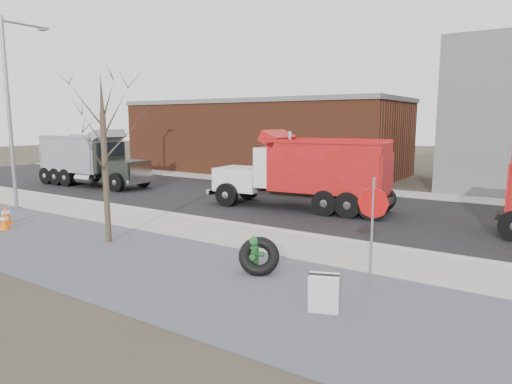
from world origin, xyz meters
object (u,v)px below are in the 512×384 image
Objects in this scene: fire_hydrant at (254,256)px; dump_truck_grey at (91,158)px; stop_sign at (373,215)px; truck_tire at (259,256)px; dump_truck_red_b at (307,170)px; sandwich_board at (323,294)px.

fire_hydrant is 0.13× the size of dump_truck_grey.
fire_hydrant is 0.36× the size of stop_sign.
fire_hydrant is 0.20m from truck_tire.
dump_truck_red_b reaches higher than fire_hydrant.
stop_sign is 0.32× the size of dump_truck_red_b.
sandwich_board is 0.10× the size of dump_truck_red_b.
dump_truck_grey is (-16.47, 7.56, 1.23)m from fire_hydrant.
stop_sign is at bearing -23.57° from dump_truck_grey.
dump_truck_grey is at bearing 155.46° from truck_tire.
truck_tire is 2.76m from sandwich_board.
dump_truck_red_b reaches higher than dump_truck_grey.
stop_sign is 20.72m from dump_truck_grey.
dump_truck_grey is (-19.39, 7.29, -0.12)m from stop_sign.
fire_hydrant is at bearing -27.63° from dump_truck_grey.
fire_hydrant is 0.11× the size of dump_truck_red_b.
truck_tire is 3.05m from stop_sign.
stop_sign is at bearing -19.22° from fire_hydrant.
truck_tire is 8.67m from dump_truck_red_b.
dump_truck_grey reaches higher than stop_sign.
stop_sign is 2.17m from sandwich_board.
dump_truck_red_b reaches higher than truck_tire.
fire_hydrant is 8.57m from dump_truck_red_b.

